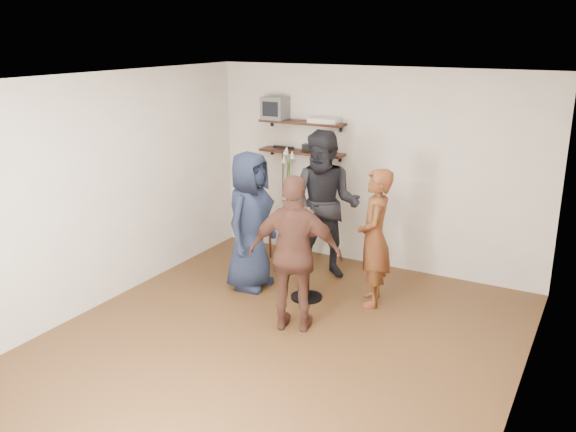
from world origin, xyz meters
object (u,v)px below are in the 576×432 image
at_px(dvd_deck, 325,120).
at_px(person_plaid, 374,238).
at_px(drinks_table, 307,253).
at_px(side_table, 288,225).
at_px(crt_monitor, 276,108).
at_px(radio, 311,148).
at_px(person_navy, 250,221).
at_px(person_dark, 325,205).
at_px(person_brown, 295,254).

height_order(dvd_deck, person_plaid, dvd_deck).
bearing_deg(drinks_table, side_table, 127.43).
height_order(crt_monitor, drinks_table, crt_monitor).
bearing_deg(side_table, dvd_deck, 22.25).
xyz_separation_m(radio, side_table, (-0.24, -0.18, -1.06)).
bearing_deg(drinks_table, dvd_deck, 107.77).
xyz_separation_m(dvd_deck, person_navy, (-0.34, -1.32, -1.06)).
height_order(drinks_table, person_navy, person_navy).
relative_size(dvd_deck, drinks_table, 0.45).
xyz_separation_m(drinks_table, person_plaid, (0.72, 0.24, 0.23)).
distance_m(side_table, drinks_table, 1.43).
bearing_deg(drinks_table, person_navy, -179.38).
relative_size(dvd_deck, person_dark, 0.21).
bearing_deg(dvd_deck, person_plaid, -43.08).
height_order(drinks_table, person_plaid, person_plaid).
height_order(dvd_deck, side_table, dvd_deck).
xyz_separation_m(radio, person_dark, (0.49, -0.56, -0.58)).
relative_size(crt_monitor, person_navy, 0.19).
relative_size(radio, drinks_table, 0.25).
distance_m(person_dark, person_brown, 1.52).
relative_size(crt_monitor, person_plaid, 0.20).
bearing_deg(crt_monitor, person_navy, -73.36).
xyz_separation_m(dvd_deck, drinks_table, (0.42, -1.31, -1.33)).
bearing_deg(person_brown, person_plaid, -134.48).
xyz_separation_m(side_table, person_brown, (1.10, -1.86, 0.37)).
height_order(radio, person_navy, person_navy).
height_order(crt_monitor, person_navy, crt_monitor).
bearing_deg(drinks_table, person_plaid, 18.75).
bearing_deg(person_plaid, radio, -147.23).
distance_m(drinks_table, person_plaid, 0.80).
relative_size(drinks_table, person_navy, 0.52).
distance_m(crt_monitor, side_table, 1.60).
height_order(person_plaid, person_navy, person_navy).
relative_size(crt_monitor, person_brown, 0.19).
height_order(radio, side_table, radio).
distance_m(drinks_table, person_navy, 0.81).
relative_size(dvd_deck, person_navy, 0.24).
relative_size(side_table, person_brown, 0.33).
distance_m(dvd_deck, person_dark, 1.15).
height_order(side_table, person_brown, person_brown).
bearing_deg(dvd_deck, person_brown, -72.25).
relative_size(radio, person_navy, 0.13).
bearing_deg(radio, side_table, -143.24).
height_order(dvd_deck, radio, dvd_deck).
distance_m(person_plaid, person_navy, 1.51).
relative_size(crt_monitor, dvd_deck, 0.80).
xyz_separation_m(drinks_table, person_navy, (-0.76, -0.01, 0.28)).
height_order(side_table, person_navy, person_navy).
bearing_deg(side_table, radio, 36.76).
xyz_separation_m(crt_monitor, person_dark, (1.02, -0.56, -1.08)).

